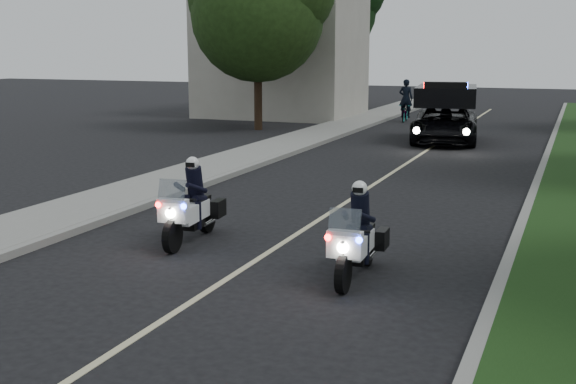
{
  "coord_description": "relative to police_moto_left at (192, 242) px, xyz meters",
  "views": [
    {
      "loc": [
        5.05,
        -10.41,
        3.62
      ],
      "look_at": [
        0.11,
        1.84,
        1.0
      ],
      "focal_mm": 45.31,
      "sensor_mm": 36.0,
      "label": 1
    }
  ],
  "objects": [
    {
      "name": "ground",
      "position": [
        1.66,
        -1.32,
        0.0
      ],
      "size": [
        120.0,
        120.0,
        0.0
      ],
      "primitive_type": "plane",
      "color": "black",
      "rests_on": "ground"
    },
    {
      "name": "curb_left",
      "position": [
        -2.44,
        8.68,
        0.07
      ],
      "size": [
        0.2,
        60.0,
        0.15
      ],
      "primitive_type": "cube",
      "color": "gray",
      "rests_on": "ground"
    },
    {
      "name": "police_moto_left",
      "position": [
        0.0,
        0.0,
        0.0
      ],
      "size": [
        0.84,
        1.96,
        1.62
      ],
      "primitive_type": null,
      "rotation": [
        0.0,
        0.0,
        0.09
      ],
      "color": "white",
      "rests_on": "ground"
    },
    {
      "name": "building_far",
      "position": [
        -8.34,
        24.68,
        3.5
      ],
      "size": [
        8.0,
        6.0,
        7.0
      ],
      "primitive_type": "cube",
      "color": "#A8A396",
      "rests_on": "ground"
    },
    {
      "name": "grass_verge",
      "position": [
        6.46,
        8.68,
        0.08
      ],
      "size": [
        1.2,
        60.0,
        0.16
      ],
      "primitive_type": "cube",
      "color": "#193814",
      "rests_on": "ground"
    },
    {
      "name": "sidewalk_left",
      "position": [
        -3.54,
        8.68,
        0.08
      ],
      "size": [
        2.0,
        60.0,
        0.16
      ],
      "primitive_type": "cube",
      "color": "gray",
      "rests_on": "ground"
    },
    {
      "name": "tree_left_near",
      "position": [
        -6.77,
        18.14,
        0.0
      ],
      "size": [
        7.65,
        7.65,
        9.81
      ],
      "primitive_type": null,
      "rotation": [
        0.0,
        0.0,
        -0.38
      ],
      "color": "#213F15",
      "rests_on": "ground"
    },
    {
      "name": "lane_marking",
      "position": [
        1.66,
        8.68,
        0.0
      ],
      "size": [
        0.12,
        50.0,
        0.01
      ],
      "primitive_type": "cube",
      "color": "#BFB78C",
      "rests_on": "ground"
    },
    {
      "name": "police_suv",
      "position": [
        1.82,
        16.83,
        0.0
      ],
      "size": [
        3.11,
        5.53,
        2.55
      ],
      "primitive_type": "imported",
      "rotation": [
        0.0,
        0.0,
        0.13
      ],
      "color": "black",
      "rests_on": "ground"
    },
    {
      "name": "cyclist",
      "position": [
        -1.45,
        24.31,
        0.0
      ],
      "size": [
        0.71,
        0.49,
        1.91
      ],
      "primitive_type": "imported",
      "rotation": [
        0.0,
        0.0,
        3.1
      ],
      "color": "black",
      "rests_on": "ground"
    },
    {
      "name": "bicycle",
      "position": [
        -1.45,
        24.31,
        0.0
      ],
      "size": [
        0.71,
        1.66,
        0.84
      ],
      "primitive_type": "imported",
      "rotation": [
        0.0,
        0.0,
        0.09
      ],
      "color": "black",
      "rests_on": "ground"
    },
    {
      "name": "curb_right",
      "position": [
        5.76,
        8.68,
        0.07
      ],
      "size": [
        0.2,
        60.0,
        0.15
      ],
      "primitive_type": "cube",
      "color": "gray",
      "rests_on": "ground"
    },
    {
      "name": "police_moto_right",
      "position": [
        3.55,
        -0.96,
        0.0
      ],
      "size": [
        0.72,
        1.87,
        1.57
      ],
      "primitive_type": null,
      "rotation": [
        0.0,
        0.0,
        0.04
      ],
      "color": "white",
      "rests_on": "ground"
    },
    {
      "name": "tree_left_far",
      "position": [
        -7.96,
        29.21,
        0.0
      ],
      "size": [
        7.97,
        7.97,
        11.58
      ],
      "primitive_type": null,
      "rotation": [
        0.0,
        0.0,
        -0.16
      ],
      "color": "black",
      "rests_on": "ground"
    }
  ]
}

